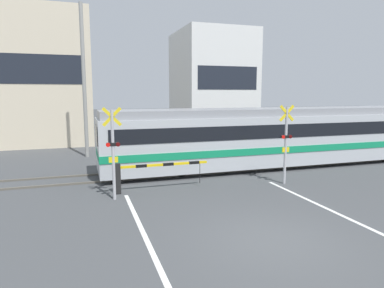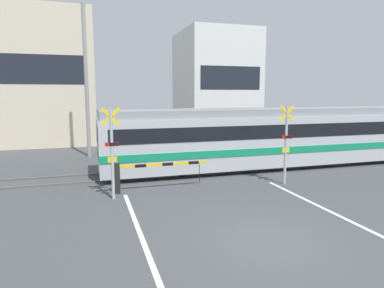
{
  "view_description": "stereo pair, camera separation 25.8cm",
  "coord_description": "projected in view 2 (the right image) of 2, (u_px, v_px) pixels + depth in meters",
  "views": [
    {
      "loc": [
        -4.54,
        -7.29,
        3.76
      ],
      "look_at": [
        0.0,
        6.64,
        1.6
      ],
      "focal_mm": 32.0,
      "sensor_mm": 36.0,
      "label": 1
    },
    {
      "loc": [
        -4.3,
        -7.37,
        3.76
      ],
      "look_at": [
        0.0,
        6.64,
        1.6
      ],
      "focal_mm": 32.0,
      "sensor_mm": 36.0,
      "label": 2
    }
  ],
  "objects": [
    {
      "name": "utility_pole_streetside",
      "position": [
        86.0,
        82.0,
        20.03
      ],
      "size": [
        0.22,
        0.22,
        8.89
      ],
      "color": "gray",
      "rests_on": "ground_plane"
    },
    {
      "name": "crossing_signal_right",
      "position": [
        286.0,
        141.0,
        14.1
      ],
      "size": [
        0.68,
        0.15,
        3.31
      ],
      "color": "#B2B2B7",
      "rests_on": "ground_plane"
    },
    {
      "name": "road_stripe_right",
      "position": [
        349.0,
        220.0,
        10.23
      ],
      "size": [
        0.14,
        9.22,
        0.01
      ],
      "color": "white",
      "rests_on": "ground_plane"
    },
    {
      "name": "crossing_barrier_near",
      "position": [
        141.0,
        172.0,
        13.17
      ],
      "size": [
        3.66,
        0.2,
        1.17
      ],
      "color": "black",
      "rests_on": "ground_plane"
    },
    {
      "name": "crossing_barrier_far",
      "position": [
        208.0,
        145.0,
        20.13
      ],
      "size": [
        3.66,
        0.2,
        1.17
      ],
      "color": "black",
      "rests_on": "ground_plane"
    },
    {
      "name": "road_stripe_left",
      "position": [
        145.0,
        247.0,
        8.45
      ],
      "size": [
        0.14,
        9.22,
        0.01
      ],
      "color": "white",
      "rests_on": "ground_plane"
    },
    {
      "name": "building_right_of_street",
      "position": [
        215.0,
        85.0,
        30.32
      ],
      "size": [
        6.02,
        7.06,
        9.09
      ],
      "color": "white",
      "rests_on": "ground_plane"
    },
    {
      "name": "pedestrian",
      "position": [
        146.0,
        140.0,
        21.22
      ],
      "size": [
        0.38,
        0.22,
        1.59
      ],
      "color": "brown",
      "rests_on": "ground_plane"
    },
    {
      "name": "ground_plane",
      "position": [
        268.0,
        242.0,
        8.76
      ],
      "size": [
        160.0,
        160.0,
        0.0
      ],
      "primitive_type": "plane",
      "color": "#444749"
    },
    {
      "name": "building_left_of_street",
      "position": [
        42.0,
        79.0,
        26.16
      ],
      "size": [
        7.67,
        7.06,
        9.79
      ],
      "color": "beige",
      "rests_on": "ground_plane"
    },
    {
      "name": "rail_track_far",
      "position": [
        179.0,
        169.0,
        17.12
      ],
      "size": [
        50.0,
        0.1,
        0.08
      ],
      "color": "#5B564C",
      "rests_on": "ground_plane"
    },
    {
      "name": "rail_track_near",
      "position": [
        187.0,
        175.0,
        15.76
      ],
      "size": [
        50.0,
        0.1,
        0.08
      ],
      "color": "#5B564C",
      "rests_on": "ground_plane"
    },
    {
      "name": "commuter_train",
      "position": [
        288.0,
        135.0,
        17.86
      ],
      "size": [
        19.23,
        2.81,
        3.03
      ],
      "color": "#B7BCC1",
      "rests_on": "ground_plane"
    },
    {
      "name": "crossing_signal_left",
      "position": [
        112.0,
        149.0,
        12.07
      ],
      "size": [
        0.68,
        0.15,
        3.31
      ],
      "color": "#B2B2B7",
      "rests_on": "ground_plane"
    }
  ]
}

